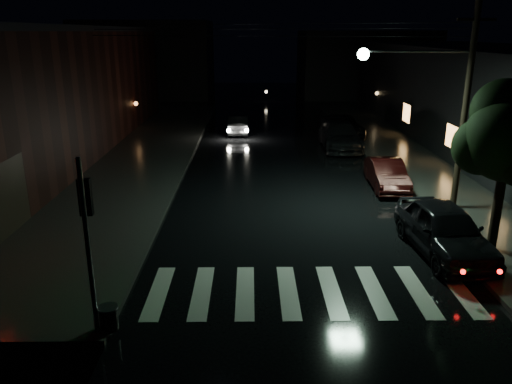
{
  "coord_description": "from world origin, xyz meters",
  "views": [
    {
      "loc": [
        1.36,
        -11.82,
        6.89
      ],
      "look_at": [
        1.55,
        4.58,
        1.6
      ],
      "focal_mm": 35.0,
      "sensor_mm": 36.0,
      "label": 1
    }
  ],
  "objects_px": {
    "parked_car_c": "(340,135)",
    "oncoming_car": "(238,124)",
    "parked_car_a": "(444,229)",
    "parked_car_b": "(387,174)",
    "parked_car_d": "(342,127)"
  },
  "relations": [
    {
      "from": "parked_car_b",
      "to": "parked_car_c",
      "type": "xyz_separation_m",
      "value": [
        -0.73,
        8.33,
        0.14
      ]
    },
    {
      "from": "parked_car_c",
      "to": "parked_car_d",
      "type": "height_order",
      "value": "parked_car_c"
    },
    {
      "from": "parked_car_a",
      "to": "oncoming_car",
      "type": "height_order",
      "value": "parked_car_a"
    },
    {
      "from": "parked_car_c",
      "to": "parked_car_d",
      "type": "bearing_deg",
      "value": 77.75
    },
    {
      "from": "parked_car_a",
      "to": "parked_car_c",
      "type": "relative_size",
      "value": 0.87
    },
    {
      "from": "parked_car_c",
      "to": "oncoming_car",
      "type": "relative_size",
      "value": 1.42
    },
    {
      "from": "oncoming_car",
      "to": "parked_car_a",
      "type": "bearing_deg",
      "value": 108.93
    },
    {
      "from": "parked_car_a",
      "to": "parked_car_b",
      "type": "height_order",
      "value": "parked_car_a"
    },
    {
      "from": "parked_car_b",
      "to": "parked_car_d",
      "type": "bearing_deg",
      "value": 92.27
    },
    {
      "from": "parked_car_a",
      "to": "parked_car_d",
      "type": "distance_m",
      "value": 18.6
    },
    {
      "from": "parked_car_a",
      "to": "parked_car_c",
      "type": "height_order",
      "value": "parked_car_a"
    },
    {
      "from": "parked_car_a",
      "to": "parked_car_c",
      "type": "bearing_deg",
      "value": 88.48
    },
    {
      "from": "parked_car_b",
      "to": "oncoming_car",
      "type": "relative_size",
      "value": 1.03
    },
    {
      "from": "parked_car_b",
      "to": "parked_car_d",
      "type": "xyz_separation_m",
      "value": [
        0.0,
        11.53,
        0.07
      ]
    },
    {
      "from": "oncoming_car",
      "to": "parked_car_c",
      "type": "bearing_deg",
      "value": 143.04
    }
  ]
}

